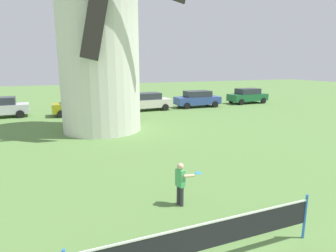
{
  "coord_description": "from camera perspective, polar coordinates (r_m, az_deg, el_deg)",
  "views": [
    {
      "loc": [
        -2.48,
        -1.88,
        4.0
      ],
      "look_at": [
        0.11,
        4.5,
        2.52
      ],
      "focal_mm": 30.43,
      "sensor_mm": 36.0,
      "label": 1
    }
  ],
  "objects": [
    {
      "name": "windmill",
      "position": [
        17.98,
        -13.83,
        18.72
      ],
      "size": [
        8.87,
        5.44,
        13.05
      ],
      "color": "silver",
      "rests_on": "ground_plane"
    },
    {
      "name": "tennis_net",
      "position": [
        6.07,
        7.63,
        -21.08
      ],
      "size": [
        5.31,
        0.06,
        1.1
      ],
      "color": "blue",
      "rests_on": "ground_plane"
    },
    {
      "name": "player_far",
      "position": [
        8.32,
        2.61,
        -11.03
      ],
      "size": [
        0.8,
        0.42,
        1.28
      ],
      "color": "#333338",
      "rests_on": "ground_plane"
    },
    {
      "name": "parked_car_mustard",
      "position": [
        24.18,
        -17.65,
        4.01
      ],
      "size": [
        3.94,
        1.95,
        1.56
      ],
      "color": "#999919",
      "rests_on": "ground_plane"
    },
    {
      "name": "parked_car_cream",
      "position": [
        25.46,
        -4.46,
        4.94
      ],
      "size": [
        4.53,
        2.02,
        1.56
      ],
      "color": "silver",
      "rests_on": "ground_plane"
    },
    {
      "name": "parked_car_blue",
      "position": [
        27.59,
        5.91,
        5.46
      ],
      "size": [
        4.37,
        1.96,
        1.56
      ],
      "color": "#334C99",
      "rests_on": "ground_plane"
    },
    {
      "name": "parked_car_green",
      "position": [
        31.31,
        15.64,
        5.87
      ],
      "size": [
        4.2,
        1.97,
        1.56
      ],
      "color": "#1E6638",
      "rests_on": "ground_plane"
    }
  ]
}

